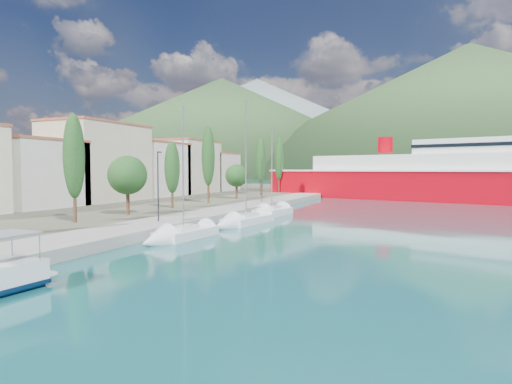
% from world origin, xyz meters
% --- Properties ---
extents(ground, '(1400.00, 1400.00, 0.00)m').
position_xyz_m(ground, '(0.00, 120.00, 0.00)').
color(ground, '#155155').
extents(quay, '(5.00, 88.00, 0.80)m').
position_xyz_m(quay, '(-9.00, 26.00, 0.40)').
color(quay, gray).
rests_on(quay, ground).
extents(land_strip, '(70.00, 148.00, 0.70)m').
position_xyz_m(land_strip, '(-47.00, 36.00, 0.35)').
color(land_strip, '#565644').
rests_on(land_strip, ground).
extents(town_buildings, '(9.20, 69.20, 11.30)m').
position_xyz_m(town_buildings, '(-32.00, 36.91, 5.57)').
color(town_buildings, silver).
rests_on(town_buildings, land_strip).
extents(tree_row, '(3.93, 63.46, 11.08)m').
position_xyz_m(tree_row, '(-15.56, 31.31, 5.77)').
color(tree_row, '#47301E').
rests_on(tree_row, land_strip).
extents(lamp_posts, '(0.15, 47.52, 6.06)m').
position_xyz_m(lamp_posts, '(-9.00, 14.10, 4.08)').
color(lamp_posts, '#2D2D33').
rests_on(lamp_posts, quay).
extents(sailboat_near, '(3.08, 7.83, 10.97)m').
position_xyz_m(sailboat_near, '(-4.71, 9.01, 0.30)').
color(sailboat_near, silver).
rests_on(sailboat_near, ground).
extents(sailboat_mid, '(3.52, 9.16, 12.85)m').
position_xyz_m(sailboat_mid, '(-3.93, 18.62, 0.31)').
color(sailboat_mid, silver).
rests_on(sailboat_mid, ground).
extents(sailboat_far, '(3.28, 8.15, 11.69)m').
position_xyz_m(sailboat_far, '(-4.25, 27.04, 0.33)').
color(sailboat_far, silver).
rests_on(sailboat_far, ground).
extents(ferry, '(60.98, 26.88, 11.86)m').
position_xyz_m(ferry, '(12.91, 62.83, 3.61)').
color(ferry, '#B0000C').
rests_on(ferry, ground).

